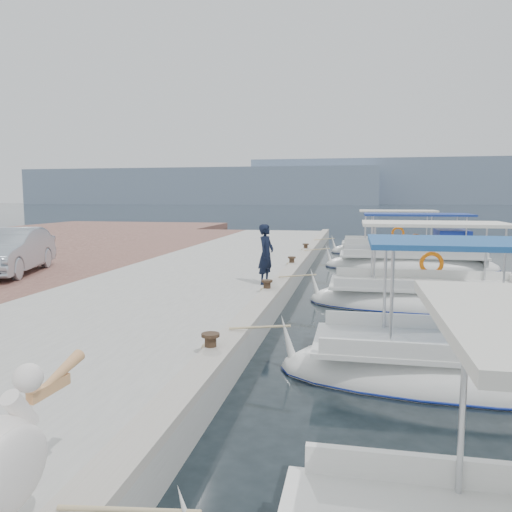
{
  "coord_description": "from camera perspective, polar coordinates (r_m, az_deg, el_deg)",
  "views": [
    {
      "loc": [
        1.76,
        -10.62,
        2.89
      ],
      "look_at": [
        -1.0,
        3.36,
        1.2
      ],
      "focal_mm": 35.0,
      "sensor_mm": 36.0,
      "label": 1
    }
  ],
  "objects": [
    {
      "name": "concrete_quay",
      "position": [
        16.54,
        -5.71,
        -2.46
      ],
      "size": [
        6.0,
        40.0,
        0.5
      ],
      "primitive_type": "cube",
      "color": "#9FA09A",
      "rests_on": "ground"
    },
    {
      "name": "fisherman",
      "position": [
        13.68,
        1.16,
        0.21
      ],
      "size": [
        0.53,
        0.68,
        1.66
      ],
      "primitive_type": "imported",
      "rotation": [
        0.0,
        0.0,
        1.33
      ],
      "color": "black",
      "rests_on": "concrete_quay"
    },
    {
      "name": "ground",
      "position": [
        11.14,
        1.71,
        -8.27
      ],
      "size": [
        400.0,
        400.0,
        0.0
      ],
      "primitive_type": "plane",
      "color": "black",
      "rests_on": "ground"
    },
    {
      "name": "parked_car",
      "position": [
        17.31,
        -26.35,
        0.51
      ],
      "size": [
        2.67,
        4.59,
        1.43
      ],
      "primitive_type": "imported",
      "rotation": [
        0.0,
        0.0,
        0.28
      ],
      "color": "#ADB9C5",
      "rests_on": "cobblestone_strip"
    },
    {
      "name": "fishing_caique_c",
      "position": [
        14.14,
        18.74,
        -4.88
      ],
      "size": [
        6.15,
        2.43,
        2.83
      ],
      "color": "white",
      "rests_on": "ground"
    },
    {
      "name": "fishing_caique_e",
      "position": [
        26.44,
        15.39,
        0.51
      ],
      "size": [
        6.28,
        2.13,
        2.83
      ],
      "color": "white",
      "rests_on": "ground"
    },
    {
      "name": "mooring_bollards",
      "position": [
        12.49,
        1.27,
        -3.36
      ],
      "size": [
        0.28,
        20.28,
        0.33
      ],
      "color": "black",
      "rests_on": "concrete_quay"
    },
    {
      "name": "fishing_caique_d",
      "position": [
        21.24,
        17.54,
        -0.85
      ],
      "size": [
        6.91,
        2.45,
        2.83
      ],
      "color": "white",
      "rests_on": "ground"
    },
    {
      "name": "fishing_caique_b",
      "position": [
        8.77,
        24.01,
        -12.22
      ],
      "size": [
        6.26,
        2.23,
        2.83
      ],
      "color": "white",
      "rests_on": "ground"
    },
    {
      "name": "quay_curb",
      "position": [
        15.91,
        3.9,
        -1.67
      ],
      "size": [
        0.44,
        40.0,
        0.12
      ],
      "primitive_type": "cube",
      "color": "#A49E92",
      "rests_on": "concrete_quay"
    },
    {
      "name": "cobblestone_strip",
      "position": [
        18.61,
        -20.62,
        -1.83
      ],
      "size": [
        4.0,
        40.0,
        0.5
      ],
      "primitive_type": "cube",
      "color": "brown",
      "rests_on": "ground"
    },
    {
      "name": "distant_hills",
      "position": [
        213.98,
        18.84,
        7.66
      ],
      "size": [
        330.0,
        60.0,
        18.0
      ],
      "color": "slate",
      "rests_on": "ground"
    }
  ]
}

